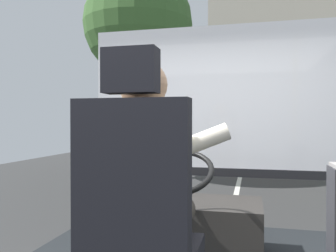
% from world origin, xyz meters
% --- Properties ---
extents(ground, '(18.00, 44.00, 0.06)m').
position_xyz_m(ground, '(0.00, 8.80, -0.02)').
color(ground, '#303030').
extents(driver_seat, '(0.48, 0.48, 1.30)m').
position_xyz_m(driver_seat, '(-0.12, -0.39, 1.19)').
color(driver_seat, black).
rests_on(driver_seat, bus_floor).
extents(bus_driver, '(0.75, 0.58, 0.84)m').
position_xyz_m(bus_driver, '(-0.12, -0.27, 1.39)').
color(bus_driver, '#332D28').
rests_on(bus_driver, driver_seat).
extents(steering_console, '(1.10, 0.98, 0.82)m').
position_xyz_m(steering_console, '(-0.12, 0.79, 0.86)').
color(steering_console, '#282623').
rests_on(steering_console, bus_floor).
extents(windshield_panel, '(2.50, 0.08, 1.48)m').
position_xyz_m(windshield_panel, '(0.00, 1.62, 1.69)').
color(windshield_panel, silver).
extents(street_tree, '(3.14, 3.14, 6.02)m').
position_xyz_m(street_tree, '(-2.87, 7.75, 4.41)').
color(street_tree, '#4C3828').
rests_on(street_tree, ground).
extents(shop_building, '(12.06, 5.80, 8.88)m').
position_xyz_m(shop_building, '(4.31, 17.51, 4.44)').
color(shop_building, '#BCB29E').
rests_on(shop_building, ground).
extents(parked_car_red, '(1.91, 4.17, 1.21)m').
position_xyz_m(parked_car_red, '(4.15, 17.63, 0.62)').
color(parked_car_red, maroon).
rests_on(parked_car_red, ground).
extents(parked_car_blue, '(1.87, 4.44, 1.30)m').
position_xyz_m(parked_car_blue, '(4.15, 22.56, 0.67)').
color(parked_car_blue, navy).
rests_on(parked_car_blue, ground).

